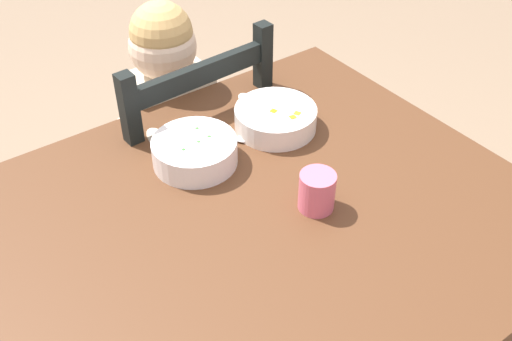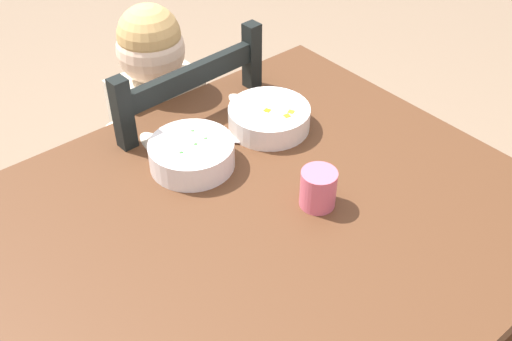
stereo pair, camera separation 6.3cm
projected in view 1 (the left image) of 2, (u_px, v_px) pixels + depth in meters
name	position (u px, v px, depth m)	size (l,w,h in m)	color
dining_table	(253.00, 254.00, 1.24)	(1.11, 0.93, 0.71)	#51301B
dining_chair	(180.00, 171.00, 1.72)	(0.44, 0.44, 0.88)	black
child_figure	(175.00, 119.00, 1.60)	(0.32, 0.31, 0.94)	beige
bowl_of_peas	(194.00, 151.00, 1.29)	(0.18, 0.18, 0.06)	white
bowl_of_carrots	(276.00, 118.00, 1.39)	(0.19, 0.19, 0.05)	white
spoon	(254.00, 138.00, 1.37)	(0.13, 0.09, 0.01)	silver
drinking_cup	(317.00, 191.00, 1.17)	(0.07, 0.07, 0.08)	#DA6179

